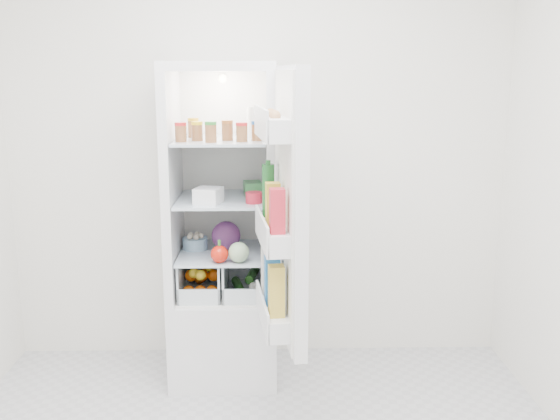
{
  "coord_description": "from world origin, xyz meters",
  "views": [
    {
      "loc": [
        0.05,
        -2.24,
        1.74
      ],
      "look_at": [
        0.12,
        0.95,
        1.04
      ],
      "focal_mm": 40.0,
      "sensor_mm": 36.0,
      "label": 1
    }
  ],
  "objects_px": {
    "mushroom_bowl": "(195,243)",
    "fridge_door": "(285,215)",
    "refrigerator": "(224,262)",
    "red_cabbage": "(226,236)"
  },
  "relations": [
    {
      "from": "red_cabbage",
      "to": "fridge_door",
      "type": "height_order",
      "value": "fridge_door"
    },
    {
      "from": "mushroom_bowl",
      "to": "fridge_door",
      "type": "height_order",
      "value": "fridge_door"
    },
    {
      "from": "red_cabbage",
      "to": "mushroom_bowl",
      "type": "relative_size",
      "value": 1.16
    },
    {
      "from": "refrigerator",
      "to": "red_cabbage",
      "type": "distance_m",
      "value": 0.17
    },
    {
      "from": "refrigerator",
      "to": "mushroom_bowl",
      "type": "distance_m",
      "value": 0.2
    },
    {
      "from": "refrigerator",
      "to": "mushroom_bowl",
      "type": "height_order",
      "value": "refrigerator"
    },
    {
      "from": "refrigerator",
      "to": "red_cabbage",
      "type": "bearing_deg",
      "value": -52.69
    },
    {
      "from": "refrigerator",
      "to": "fridge_door",
      "type": "relative_size",
      "value": 1.38
    },
    {
      "from": "refrigerator",
      "to": "fridge_door",
      "type": "height_order",
      "value": "refrigerator"
    },
    {
      "from": "red_cabbage",
      "to": "fridge_door",
      "type": "distance_m",
      "value": 0.74
    }
  ]
}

